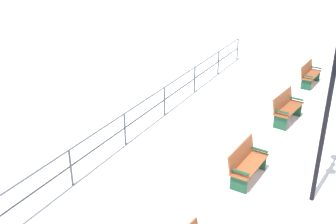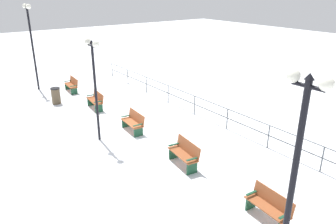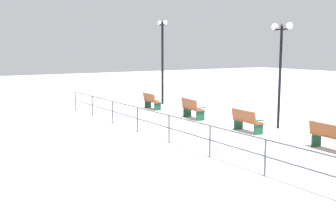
{
  "view_description": "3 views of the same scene",
  "coord_description": "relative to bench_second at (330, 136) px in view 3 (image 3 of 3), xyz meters",
  "views": [
    {
      "loc": [
        2.46,
        -8.71,
        5.95
      ],
      "look_at": [
        -2.76,
        0.82,
        0.92
      ],
      "focal_mm": 44.48,
      "sensor_mm": 36.0,
      "label": 1
    },
    {
      "loc": [
        6.69,
        12.03,
        6.23
      ],
      "look_at": [
        -1.41,
        0.85,
        0.9
      ],
      "focal_mm": 34.95,
      "sensor_mm": 36.0,
      "label": 2
    },
    {
      "loc": [
        -11.62,
        -12.44,
        3.34
      ],
      "look_at": [
        -2.83,
        1.49,
        0.84
      ],
      "focal_mm": 45.84,
      "sensor_mm": 36.0,
      "label": 3
    }
  ],
  "objects": [
    {
      "name": "waterfront_railing",
      "position": [
        -3.79,
        3.75,
        0.21
      ],
      "size": [
        0.05,
        18.68,
        1.0
      ],
      "color": "#4C5156",
      "rests_on": "ground"
    },
    {
      "name": "bench_fourth",
      "position": [
        -0.11,
        7.53,
        0.01
      ],
      "size": [
        0.71,
        1.54,
        0.95
      ],
      "rotation": [
        0.0,
        0.0,
        -0.12
      ],
      "color": "brown",
      "rests_on": "ground"
    },
    {
      "name": "lamppost_middle",
      "position": [
        1.51,
        3.66,
        2.65
      ],
      "size": [
        0.28,
        1.06,
        4.31
      ],
      "color": "black",
      "rests_on": "ground"
    },
    {
      "name": "bench_second",
      "position": [
        0.0,
        0.0,
        0.0
      ],
      "size": [
        0.64,
        1.5,
        0.91
      ],
      "rotation": [
        0.0,
        0.0,
        -0.09
      ],
      "color": "brown",
      "rests_on": "ground"
    },
    {
      "name": "bench_fifth",
      "position": [
        -0.15,
        11.28,
        -0.03
      ],
      "size": [
        0.59,
        1.43,
        0.87
      ],
      "rotation": [
        0.0,
        0.0,
        -0.08
      ],
      "color": "brown",
      "rests_on": "ground"
    },
    {
      "name": "ground_plane",
      "position": [
        -0.06,
        3.75,
        -0.48
      ],
      "size": [
        80.0,
        80.0,
        0.0
      ],
      "primitive_type": "plane",
      "color": "white",
      "rests_on": "ground"
    },
    {
      "name": "lamppost_far",
      "position": [
        1.51,
        12.83,
        2.73
      ],
      "size": [
        0.26,
        0.88,
        4.87
      ],
      "color": "black",
      "rests_on": "ground"
    },
    {
      "name": "bench_third",
      "position": [
        -0.15,
        3.76,
        -0.02
      ],
      "size": [
        0.64,
        1.48,
        0.9
      ],
      "rotation": [
        0.0,
        0.0,
        -0.07
      ],
      "color": "brown",
      "rests_on": "ground"
    }
  ]
}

